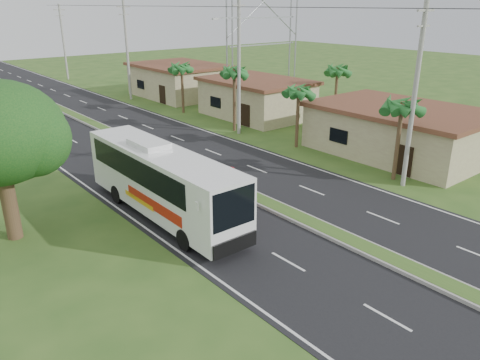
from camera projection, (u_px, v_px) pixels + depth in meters
ground at (340, 238)px, 22.45m from camera, size 180.00×180.00×0.00m
road_asphalt at (140, 146)px, 36.88m from camera, size 14.00×160.00×0.02m
median_strip at (140, 145)px, 36.85m from camera, size 1.20×160.00×0.18m
lane_edge_left at (54, 163)px, 32.90m from camera, size 0.12×160.00×0.01m
lane_edge_right at (209, 132)px, 40.87m from camera, size 0.12×160.00×0.01m
shop_near at (400, 130)px, 34.48m from camera, size 8.60×12.60×3.52m
shop_mid at (256, 98)px, 46.00m from camera, size 7.60×10.60×3.67m
shop_far at (179, 80)px, 56.07m from camera, size 8.60×11.60×3.82m
palm_verge_a at (402, 106)px, 28.29m from camera, size 2.40×2.40×5.45m
palm_verge_b at (299, 91)px, 35.16m from camera, size 2.40×2.40×5.05m
palm_verge_c at (234, 72)px, 39.58m from camera, size 2.40×2.40×5.85m
palm_verge_d at (182, 68)px, 46.58m from camera, size 2.40×2.40×5.25m
palm_behind_shop at (337, 70)px, 41.94m from camera, size 2.40×2.40×5.65m
utility_pole_a at (415, 94)px, 26.94m from camera, size 1.60×0.28×11.00m
utility_pole_b at (239, 59)px, 38.26m from camera, size 3.20×0.28×12.00m
utility_pole_c at (127, 49)px, 52.92m from camera, size 1.60×0.28×11.00m
utility_pole_d at (63, 41)px, 67.44m from camera, size 1.60×0.28×10.50m
billboard_lattice at (263, 37)px, 54.77m from camera, size 10.18×1.18×12.07m
coach_bus_main at (162, 178)px, 24.09m from camera, size 2.62×11.98×3.86m
motorcyclist at (231, 192)px, 25.61m from camera, size 1.79×0.56×2.35m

